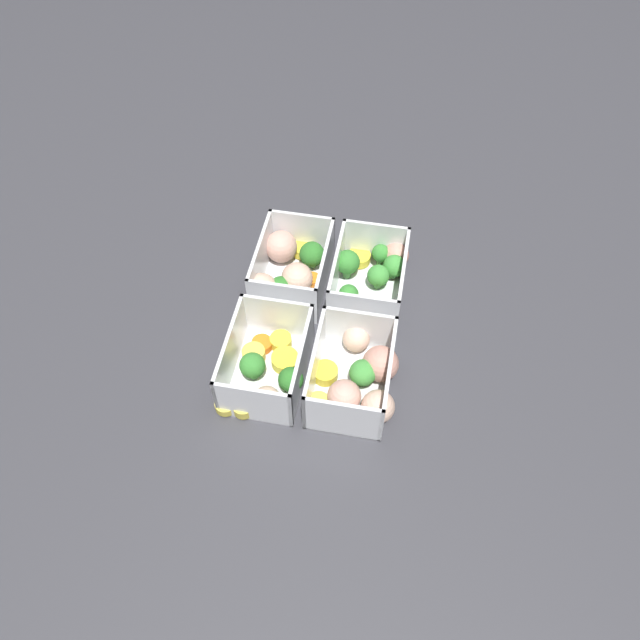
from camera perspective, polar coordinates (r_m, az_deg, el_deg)
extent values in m
plane|color=#38383D|center=(0.92, 0.00, -1.00)|extent=(4.00, 4.00, 0.00)
cube|color=white|center=(0.87, 2.77, -6.03)|extent=(0.15, 0.10, 0.00)
cube|color=white|center=(0.84, 6.24, -5.26)|extent=(0.15, 0.01, 0.08)
cube|color=white|center=(0.84, -0.49, -4.24)|extent=(0.15, 0.01, 0.08)
cube|color=white|center=(0.80, 2.06, -9.07)|extent=(0.01, 0.10, 0.08)
cube|color=white|center=(0.88, 3.58, -0.82)|extent=(0.01, 0.10, 0.08)
cylinder|color=yellow|center=(0.86, 0.48, -4.86)|extent=(0.04, 0.04, 0.02)
sphere|color=#D19E8C|center=(0.83, 2.22, -6.97)|extent=(0.06, 0.06, 0.05)
sphere|color=beige|center=(0.88, 3.34, -1.74)|extent=(0.05, 0.05, 0.04)
sphere|color=beige|center=(0.83, 5.32, -7.89)|extent=(0.06, 0.06, 0.04)
cylinder|color=#DBC647|center=(0.84, -0.13, -7.69)|extent=(0.04, 0.04, 0.02)
cylinder|color=#519448|center=(0.86, 3.86, -5.54)|extent=(0.01, 0.01, 0.01)
sphere|color=#42933D|center=(0.85, 3.93, -4.84)|extent=(0.04, 0.04, 0.04)
sphere|color=tan|center=(0.86, 5.55, -4.00)|extent=(0.06, 0.06, 0.05)
cube|color=white|center=(0.97, 4.34, 2.63)|extent=(0.15, 0.10, 0.00)
cube|color=white|center=(0.94, 7.47, 3.60)|extent=(0.15, 0.01, 0.08)
cube|color=white|center=(0.94, 1.48, 4.46)|extent=(0.15, 0.01, 0.08)
cube|color=white|center=(0.89, 3.84, 0.60)|extent=(0.01, 0.10, 0.08)
cube|color=white|center=(0.99, 5.05, 7.14)|extent=(0.01, 0.10, 0.08)
cylinder|color=#49883F|center=(0.94, 2.59, 1.67)|extent=(0.01, 0.01, 0.01)
sphere|color=#388433|center=(0.93, 2.63, 2.37)|extent=(0.03, 0.03, 0.03)
cylinder|color=orange|center=(0.94, 4.35, 1.22)|extent=(0.04, 0.04, 0.01)
cylinder|color=#519448|center=(0.99, 6.70, 4.21)|extent=(0.01, 0.01, 0.01)
sphere|color=#42933D|center=(0.97, 6.80, 4.92)|extent=(0.04, 0.04, 0.04)
cylinder|color=#519448|center=(0.97, 5.27, 3.34)|extent=(0.01, 0.01, 0.01)
sphere|color=#42933D|center=(0.95, 5.35, 4.06)|extent=(0.03, 0.03, 0.03)
cylinder|color=#DBC647|center=(0.93, 5.63, 0.81)|extent=(0.05, 0.05, 0.01)
cylinder|color=#49883F|center=(0.98, 2.49, 4.42)|extent=(0.01, 0.01, 0.02)
sphere|color=#388433|center=(0.96, 2.54, 5.31)|extent=(0.04, 0.04, 0.04)
cylinder|color=yellow|center=(1.00, 3.59, 5.71)|extent=(0.05, 0.05, 0.02)
cylinder|color=#49883F|center=(1.00, 5.48, 5.39)|extent=(0.01, 0.01, 0.02)
sphere|color=#388433|center=(0.98, 5.56, 6.11)|extent=(0.03, 0.03, 0.03)
sphere|color=tan|center=(0.99, 6.96, 5.92)|extent=(0.05, 0.05, 0.04)
cube|color=white|center=(0.88, -4.78, -4.83)|extent=(0.15, 0.10, 0.00)
cube|color=white|center=(0.84, -1.66, -4.06)|extent=(0.15, 0.01, 0.08)
cube|color=white|center=(0.86, -8.16, -3.01)|extent=(0.15, 0.01, 0.08)
cube|color=white|center=(0.81, -6.14, -7.70)|extent=(0.01, 0.10, 0.08)
cube|color=white|center=(0.89, -3.86, 0.28)|extent=(0.01, 0.10, 0.08)
cylinder|color=yellow|center=(0.90, -3.60, -1.95)|extent=(0.03, 0.03, 0.02)
cylinder|color=#407A37|center=(0.86, -2.64, -6.09)|extent=(0.01, 0.01, 0.01)
sphere|color=#2D7228|center=(0.84, -2.69, -5.45)|extent=(0.03, 0.03, 0.03)
cylinder|color=#49883F|center=(0.87, -6.08, -4.86)|extent=(0.01, 0.01, 0.01)
sphere|color=#388433|center=(0.85, -6.20, -4.14)|extent=(0.04, 0.04, 0.04)
cylinder|color=#DBC647|center=(0.84, -7.01, -7.93)|extent=(0.03, 0.03, 0.01)
cylinder|color=orange|center=(0.90, -5.32, -2.23)|extent=(0.04, 0.04, 0.01)
sphere|color=beige|center=(0.83, -4.89, -7.31)|extent=(0.05, 0.05, 0.04)
cylinder|color=yellow|center=(0.88, -3.21, -3.70)|extent=(0.05, 0.05, 0.02)
cylinder|color=#DBC647|center=(0.85, -8.61, -7.69)|extent=(0.04, 0.04, 0.01)
cylinder|color=#DBC647|center=(0.89, -6.08, -3.15)|extent=(0.05, 0.05, 0.02)
cube|color=white|center=(0.98, -2.44, 3.59)|extent=(0.15, 0.10, 0.00)
cube|color=white|center=(0.95, 0.44, 4.61)|extent=(0.15, 0.01, 0.08)
cube|color=white|center=(0.96, -5.42, 5.39)|extent=(0.15, 0.01, 0.08)
cube|color=white|center=(0.91, -3.47, 1.67)|extent=(0.01, 0.10, 0.08)
cube|color=white|center=(1.00, -1.64, 8.04)|extent=(0.01, 0.10, 0.08)
cylinder|color=yellow|center=(1.01, -1.63, 6.56)|extent=(0.05, 0.05, 0.02)
sphere|color=#D19E8C|center=(0.99, -3.57, 6.71)|extent=(0.07, 0.07, 0.05)
cylinder|color=orange|center=(0.97, -0.74, 3.70)|extent=(0.03, 0.03, 0.01)
cylinder|color=#407A37|center=(0.99, -0.73, 5.24)|extent=(0.01, 0.01, 0.01)
sphere|color=#2D7228|center=(0.98, -0.75, 6.04)|extent=(0.04, 0.04, 0.04)
sphere|color=beige|center=(0.94, -5.34, 2.87)|extent=(0.06, 0.06, 0.05)
cylinder|color=#407A37|center=(0.95, -3.59, 2.39)|extent=(0.01, 0.01, 0.01)
sphere|color=#2D7228|center=(0.94, -3.64, 3.06)|extent=(0.03, 0.03, 0.03)
sphere|color=beige|center=(0.95, -2.12, 3.85)|extent=(0.07, 0.07, 0.05)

